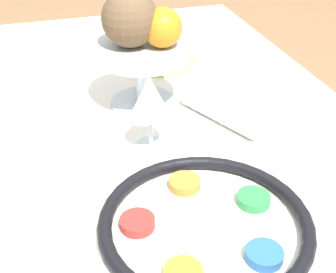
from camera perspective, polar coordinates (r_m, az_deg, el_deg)
The scene contains 11 objects.
dining_table at distance 1.09m, azimuth -1.45°, elevation -15.06°, with size 1.35×0.82×0.70m.
seder_plate at distance 0.65m, azimuth 4.41°, elevation -10.73°, with size 0.29×0.29×0.03m.
wine_glass at distance 0.77m, azimuth -2.24°, elevation 4.69°, with size 0.07×0.07×0.14m.
fruit_stand at distance 0.91m, azimuth -3.13°, elevation 9.47°, with size 0.18×0.18×0.13m.
orange_fruit at distance 0.87m, azimuth -0.69°, elevation 13.14°, with size 0.07×0.07×0.07m.
coconut at distance 0.87m, azimuth -4.68°, elevation 14.11°, with size 0.10×0.10×0.10m.
bread_plate at distance 1.13m, azimuth -1.00°, elevation 9.31°, with size 0.17×0.17×0.02m.
napkin_roll at distance 0.90m, azimuth 6.33°, elevation 3.02°, with size 0.18×0.11×0.04m.
cup_near at distance 0.99m, azimuth -18.66°, elevation 5.79°, with size 0.06×0.06×0.08m.
fork_left at distance 0.65m, azimuth -16.96°, elevation -14.33°, with size 0.04×0.17×0.01m.
fork_right at distance 0.67m, azimuth -17.06°, elevation -12.48°, with size 0.03×0.16×0.01m.
Camera 1 is at (-0.71, 0.18, 1.16)m, focal length 50.00 mm.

